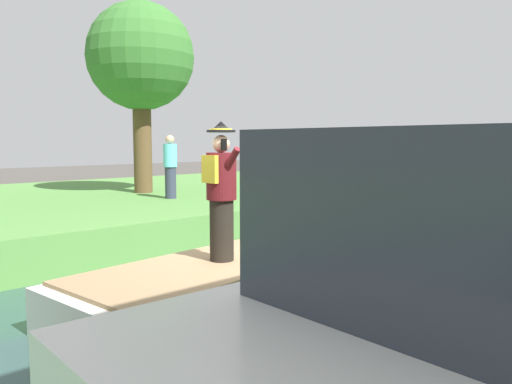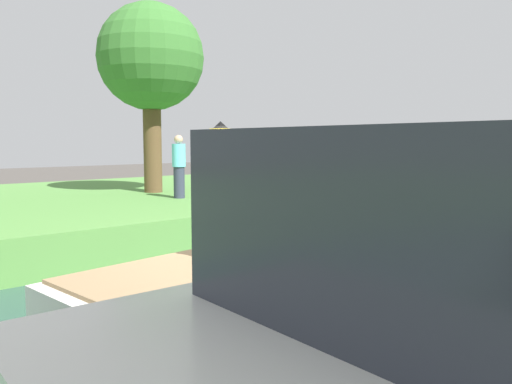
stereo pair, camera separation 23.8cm
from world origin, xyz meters
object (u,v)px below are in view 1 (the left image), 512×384
Objects in this scene: person_pirate at (221,192)px; person_bystander at (170,166)px; parrot_plush at (288,237)px; tree_broad at (141,59)px; boat at (215,285)px.

person_pirate is 6.38m from person_bystander.
tree_broad reaches higher than parrot_plush.
boat is 6.58m from person_bystander.
boat is 1.25m from parrot_plush.
person_bystander is (-5.66, 2.95, 0.02)m from person_pirate.
boat is at bearing -28.54° from person_bystander.
person_pirate is (-0.02, 0.14, 1.23)m from boat.
parrot_plush is 6.36m from person_bystander.
person_bystander is at bearing 151.46° from boat.
person_pirate is at bearing 97.98° from boat.
tree_broad is at bearing 155.78° from boat.
parrot_plush is at bearing 73.87° from boat.
person_bystander reaches higher than boat.
tree_broad reaches higher than person_pirate.
parrot_plush is at bearing -16.34° from tree_broad.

